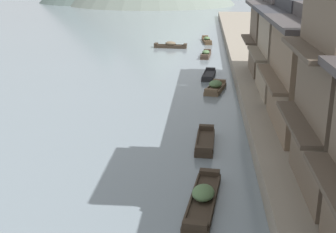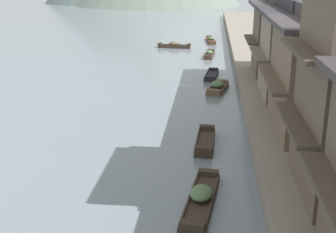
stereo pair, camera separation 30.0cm
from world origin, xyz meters
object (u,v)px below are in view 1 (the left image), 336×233
boat_moored_second (170,45)px  boat_upstream_distant (205,142)px  boat_moored_third (215,87)px  house_waterfront_far (281,34)px  boat_midriver_upstream (209,75)px  house_waterfront_narrow (304,48)px  boat_midriver_drifting (203,198)px  boat_moored_far (207,40)px  house_waterfront_tall (336,71)px  boat_moored_nearest (206,54)px

boat_moored_second → boat_upstream_distant: 30.62m
boat_moored_third → house_waterfront_far: 6.68m
boat_midriver_upstream → house_waterfront_narrow: (5.91, -8.16, 3.75)m
boat_moored_third → house_waterfront_narrow: bearing=-34.0°
boat_midriver_drifting → house_waterfront_narrow: house_waterfront_narrow is taller
boat_moored_far → boat_upstream_distant: (-0.04, -35.07, -0.05)m
boat_moored_third → house_waterfront_tall: bearing=-62.0°
boat_moored_third → house_waterfront_far: house_waterfront_far is taller
house_waterfront_narrow → boat_midriver_drifting: bearing=-114.5°
boat_midriver_drifting → boat_midriver_upstream: size_ratio=1.25×
boat_moored_second → house_waterfront_far: house_waterfront_far is taller
boat_moored_second → boat_upstream_distant: bearing=-82.2°
boat_midriver_upstream → house_waterfront_far: 6.86m
boat_moored_third → boat_midriver_upstream: (-0.48, 4.49, -0.15)m
boat_midriver_upstream → boat_moored_far: bearing=90.6°
boat_moored_far → boat_moored_second: bearing=-131.7°
boat_moored_nearest → boat_moored_second: bearing=128.0°
house_waterfront_narrow → house_waterfront_far: bearing=94.3°
boat_upstream_distant → house_waterfront_tall: (6.34, 0.55, 3.71)m
boat_midriver_upstream → house_waterfront_narrow: size_ratio=0.58×
boat_midriver_upstream → house_waterfront_tall: size_ratio=0.51×
boat_moored_nearest → house_waterfront_tall: house_waterfront_tall is taller
boat_upstream_distant → house_waterfront_narrow: 10.34m
house_waterfront_tall → house_waterfront_far: same height
boat_moored_far → house_waterfront_narrow: size_ratio=0.76×
boat_moored_nearest → boat_midriver_upstream: 9.46m
boat_moored_far → house_waterfront_narrow: house_waterfront_narrow is taller
boat_midriver_upstream → boat_moored_third: bearing=-83.9°
boat_midriver_drifting → house_waterfront_tall: (6.39, 6.72, 3.65)m
boat_upstream_distant → house_waterfront_tall: size_ratio=0.48×
boat_midriver_upstream → house_waterfront_narrow: house_waterfront_narrow is taller
boat_moored_nearest → boat_moored_far: (0.08, 10.03, -0.01)m
house_waterfront_far → boat_moored_far: bearing=104.8°
boat_moored_nearest → boat_upstream_distant: boat_moored_nearest is taller
boat_moored_nearest → boat_midriver_upstream: size_ratio=1.01×
boat_moored_third → house_waterfront_far: bearing=28.2°
house_waterfront_tall → boat_moored_third: bearing=118.0°
boat_moored_nearest → house_waterfront_narrow: 19.02m
boat_moored_far → house_waterfront_far: bearing=-75.2°
boat_midriver_drifting → boat_upstream_distant: (0.05, 6.18, -0.06)m
house_waterfront_far → boat_midriver_upstream: bearing=161.3°
boat_midriver_drifting → boat_midriver_upstream: 21.77m
boat_moored_third → boat_upstream_distant: 11.12m
boat_moored_nearest → house_waterfront_tall: 25.58m
boat_moored_second → boat_moored_third: 19.85m
house_waterfront_narrow → boat_moored_nearest: bearing=109.4°
boat_moored_far → boat_midriver_drifting: (-0.09, -41.25, 0.01)m
boat_moored_second → house_waterfront_far: (9.85, -16.59, 3.64)m
boat_midriver_drifting → house_waterfront_narrow: 15.40m
boat_moored_second → boat_moored_far: bearing=48.3°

